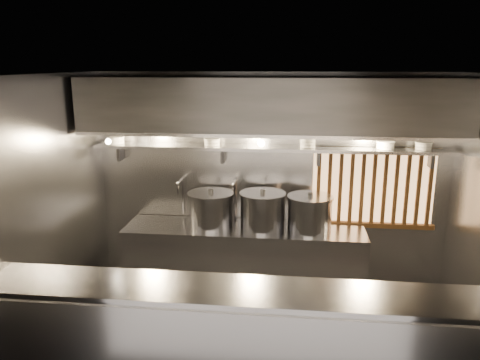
% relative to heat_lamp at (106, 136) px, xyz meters
% --- Properties ---
extents(floor, '(4.50, 4.50, 0.00)m').
position_rel_heat_lamp_xyz_m(floor, '(1.90, -0.85, -2.07)').
color(floor, black).
rests_on(floor, ground).
extents(ceiling, '(4.50, 4.50, 0.00)m').
position_rel_heat_lamp_xyz_m(ceiling, '(1.90, -0.85, 0.73)').
color(ceiling, black).
rests_on(ceiling, wall_back).
extents(wall_back, '(4.50, 0.00, 4.50)m').
position_rel_heat_lamp_xyz_m(wall_back, '(1.90, 0.65, -0.67)').
color(wall_back, gray).
rests_on(wall_back, floor).
extents(wall_left, '(0.00, 3.00, 3.00)m').
position_rel_heat_lamp_xyz_m(wall_left, '(-0.35, -0.85, -0.67)').
color(wall_left, gray).
rests_on(wall_left, floor).
extents(serving_counter, '(4.50, 0.56, 1.13)m').
position_rel_heat_lamp_xyz_m(serving_counter, '(1.90, -1.81, -1.50)').
color(serving_counter, '#9E9EA4').
rests_on(serving_counter, floor).
extents(cooking_bench, '(3.00, 0.70, 0.90)m').
position_rel_heat_lamp_xyz_m(cooking_bench, '(1.60, 0.28, -1.62)').
color(cooking_bench, '#9E9EA4').
rests_on(cooking_bench, floor).
extents(bowl_shelf, '(4.40, 0.34, 0.04)m').
position_rel_heat_lamp_xyz_m(bowl_shelf, '(1.90, 0.47, -0.19)').
color(bowl_shelf, '#9E9EA4').
rests_on(bowl_shelf, wall_back).
extents(exhaust_hood, '(4.40, 0.81, 0.65)m').
position_rel_heat_lamp_xyz_m(exhaust_hood, '(1.90, 0.25, 0.36)').
color(exhaust_hood, '#2D2D30').
rests_on(exhaust_hood, ceiling).
extents(wood_screen, '(1.56, 0.09, 1.04)m').
position_rel_heat_lamp_xyz_m(wood_screen, '(3.20, 0.60, -0.69)').
color(wood_screen, '#F6B46F').
rests_on(wood_screen, wall_back).
extents(faucet_left, '(0.04, 0.30, 0.50)m').
position_rel_heat_lamp_xyz_m(faucet_left, '(0.75, 0.52, -0.76)').
color(faucet_left, silver).
rests_on(faucet_left, wall_back).
extents(faucet_right, '(0.04, 0.30, 0.50)m').
position_rel_heat_lamp_xyz_m(faucet_right, '(1.45, 0.52, -0.76)').
color(faucet_right, silver).
rests_on(faucet_right, wall_back).
extents(heat_lamp, '(0.25, 0.35, 0.20)m').
position_rel_heat_lamp_xyz_m(heat_lamp, '(0.00, 0.00, 0.00)').
color(heat_lamp, '#9E9EA4').
rests_on(heat_lamp, exhaust_hood).
extents(pendant_bulb, '(0.09, 0.09, 0.19)m').
position_rel_heat_lamp_xyz_m(pendant_bulb, '(1.80, 0.35, -0.11)').
color(pendant_bulb, '#2D2D30').
rests_on(pendant_bulb, exhaust_hood).
extents(stock_pot_left, '(0.72, 0.72, 0.47)m').
position_rel_heat_lamp_xyz_m(stock_pot_left, '(1.18, 0.30, -0.95)').
color(stock_pot_left, '#9E9EA4').
rests_on(stock_pot_left, cooking_bench).
extents(stock_pot_mid, '(0.75, 0.75, 0.50)m').
position_rel_heat_lamp_xyz_m(stock_pot_mid, '(1.83, 0.28, -0.94)').
color(stock_pot_mid, '#9E9EA4').
rests_on(stock_pot_mid, cooking_bench).
extents(stock_pot_right, '(0.60, 0.60, 0.48)m').
position_rel_heat_lamp_xyz_m(stock_pot_right, '(2.40, 0.25, -0.94)').
color(stock_pot_right, '#9E9EA4').
rests_on(stock_pot_right, cooking_bench).
extents(bowl_stack_0, '(0.24, 0.24, 0.09)m').
position_rel_heat_lamp_xyz_m(bowl_stack_0, '(-0.08, 0.47, -0.12)').
color(bowl_stack_0, white).
rests_on(bowl_stack_0, bowl_shelf).
extents(bowl_stack_1, '(0.21, 0.21, 0.09)m').
position_rel_heat_lamp_xyz_m(bowl_stack_1, '(1.17, 0.47, -0.12)').
color(bowl_stack_1, white).
rests_on(bowl_stack_1, bowl_shelf).
extents(bowl_stack_2, '(0.20, 0.20, 0.13)m').
position_rel_heat_lamp_xyz_m(bowl_stack_2, '(2.36, 0.47, -0.10)').
color(bowl_stack_2, white).
rests_on(bowl_stack_2, bowl_shelf).
extents(bowl_stack_3, '(0.22, 0.22, 0.09)m').
position_rel_heat_lamp_xyz_m(bowl_stack_3, '(3.28, 0.47, -0.12)').
color(bowl_stack_3, white).
rests_on(bowl_stack_3, bowl_shelf).
extents(bowl_stack_4, '(0.20, 0.20, 0.09)m').
position_rel_heat_lamp_xyz_m(bowl_stack_4, '(3.72, 0.47, -0.12)').
color(bowl_stack_4, white).
rests_on(bowl_stack_4, bowl_shelf).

